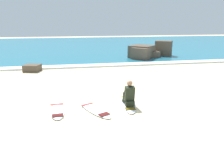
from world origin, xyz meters
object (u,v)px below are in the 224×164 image
Objects in this scene: surfboard_spare_near at (95,109)px; surfer_seated at (129,95)px; surfboard_spare_far at (57,110)px; surfboard_main at (128,102)px; shoreline_rock at (32,68)px.

surfer_seated is at bearing 6.36° from surfboard_spare_near.
surfboard_spare_near is 1.33m from surfboard_spare_far.
surfboard_spare_far is at bearing 178.42° from surfer_seated.
surfboard_spare_near and surfboard_spare_far have the same top height.
surfer_seated reaches higher than surfboard_main.
surfboard_main is at bearing -56.18° from shoreline_rock.
surfer_seated is (-0.07, -0.33, 0.40)m from surfboard_main.
surfboard_spare_near is 2.07× the size of shoreline_rock.
surfer_seated is 8.30m from shoreline_rock.
surfboard_main is 1.20× the size of surfboard_spare_near.
shoreline_rock reaches higher than surfboard_spare_far.
surfboard_spare_near is (-1.29, -0.14, -0.40)m from surfer_seated.
surfboard_main is 1.32× the size of surfboard_spare_far.
surfboard_spare_far is at bearing -174.44° from surfboard_main.
surfer_seated is at bearing -1.58° from surfboard_spare_far.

